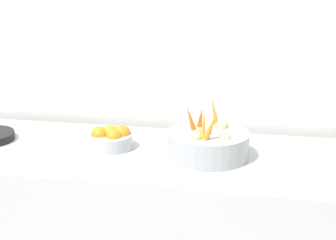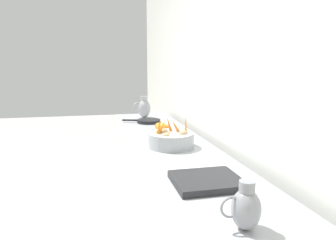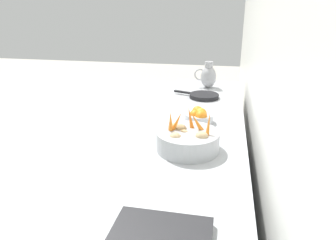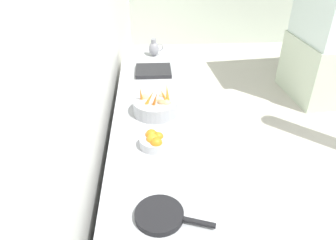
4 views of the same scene
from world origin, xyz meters
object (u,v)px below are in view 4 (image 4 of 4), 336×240
at_px(skillet_on_counter, 160,215).
at_px(metal_pitcher_short, 154,48).
at_px(vegetable_colander, 156,106).
at_px(orange_bowl, 154,141).

bearing_deg(skillet_on_counter, metal_pitcher_short, 89.72).
bearing_deg(metal_pitcher_short, vegetable_colander, -90.45).
height_order(metal_pitcher_short, skillet_on_counter, metal_pitcher_short).
bearing_deg(metal_pitcher_short, skillet_on_counter, -90.28).
distance_m(metal_pitcher_short, skillet_on_counter, 2.22).
relative_size(vegetable_colander, metal_pitcher_short, 1.87).
height_order(vegetable_colander, orange_bowl, vegetable_colander).
height_order(orange_bowl, metal_pitcher_short, metal_pitcher_short).
bearing_deg(skillet_on_counter, orange_bowl, 91.96).
bearing_deg(orange_bowl, vegetable_colander, 87.05).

